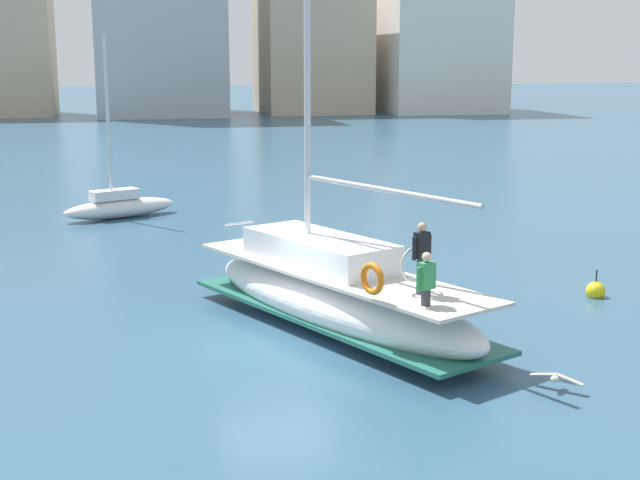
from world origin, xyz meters
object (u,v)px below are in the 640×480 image
(main_sailboat, at_px, (335,292))
(seagull, at_px, (556,378))
(moored_sloop_near, at_px, (119,205))
(mooring_buoy, at_px, (596,291))

(main_sailboat, distance_m, seagull, 6.03)
(seagull, bearing_deg, moored_sloop_near, 111.40)
(mooring_buoy, bearing_deg, moored_sloop_near, 129.74)
(mooring_buoy, bearing_deg, main_sailboat, -170.42)
(main_sailboat, distance_m, moored_sloop_near, 17.58)
(main_sailboat, xyz_separation_m, mooring_buoy, (7.67, 1.29, -0.74))
(seagull, bearing_deg, main_sailboat, 123.68)
(seagull, bearing_deg, mooring_buoy, 55.32)
(main_sailboat, xyz_separation_m, seagull, (3.32, -4.99, -0.65))
(mooring_buoy, bearing_deg, seagull, -124.68)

